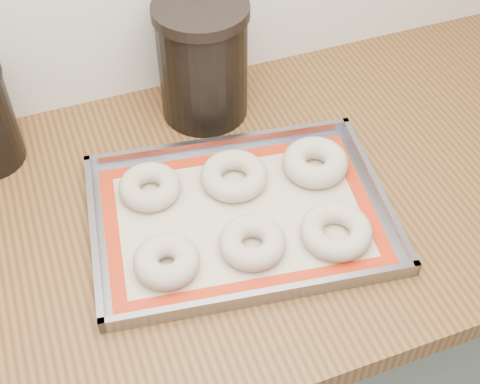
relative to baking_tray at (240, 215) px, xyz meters
name	(u,v)px	position (x,y,z in m)	size (l,w,h in m)	color
cabinet	(145,378)	(-0.19, 0.04, -0.48)	(3.00, 0.65, 0.86)	slate
countertop	(116,240)	(-0.19, 0.04, -0.03)	(3.06, 0.68, 0.04)	brown
baking_tray	(240,215)	(0.00, 0.00, 0.00)	(0.50, 0.39, 0.03)	gray
baking_mat	(240,216)	(0.00, 0.00, 0.00)	(0.46, 0.35, 0.00)	#C6B793
bagel_front_left	(167,261)	(-0.14, -0.06, 0.02)	(0.10, 0.10, 0.04)	beige
bagel_front_mid	(252,242)	(-0.01, -0.07, 0.02)	(0.10, 0.10, 0.03)	beige
bagel_front_right	(336,231)	(0.12, -0.09, 0.01)	(0.11, 0.11, 0.03)	beige
bagel_back_left	(150,187)	(-0.12, 0.09, 0.01)	(0.10, 0.10, 0.03)	beige
bagel_back_mid	(234,176)	(0.02, 0.07, 0.01)	(0.11, 0.11, 0.03)	beige
bagel_back_right	(315,162)	(0.15, 0.05, 0.02)	(0.11, 0.11, 0.04)	beige
canister_right	(203,61)	(0.03, 0.27, 0.10)	(0.16, 0.16, 0.22)	black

